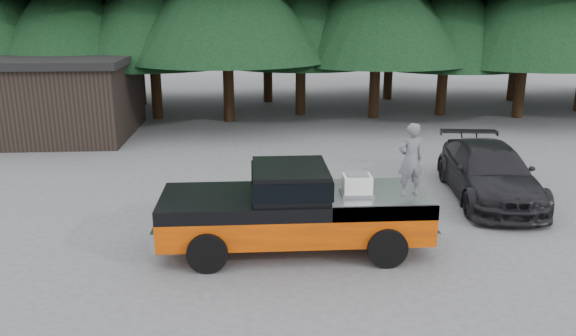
{
  "coord_description": "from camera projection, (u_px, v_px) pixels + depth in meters",
  "views": [
    {
      "loc": [
        0.05,
        -11.77,
        5.23
      ],
      "look_at": [
        0.82,
        0.0,
        1.82
      ],
      "focal_mm": 35.0,
      "sensor_mm": 36.0,
      "label": 1
    }
  ],
  "objects": [
    {
      "name": "man_on_bed",
      "position": [
        411.0,
        160.0,
        11.82
      ],
      "size": [
        0.64,
        0.49,
        1.58
      ],
      "primitive_type": "imported",
      "rotation": [
        0.0,
        0.0,
        3.35
      ],
      "color": "#515157",
      "rests_on": "pickup_truck"
    },
    {
      "name": "air_compressor",
      "position": [
        357.0,
        185.0,
        12.02
      ],
      "size": [
        0.61,
        0.51,
        0.41
      ],
      "primitive_type": "cube",
      "rotation": [
        0.0,
        0.0,
        -0.02
      ],
      "color": "silver",
      "rests_on": "pickup_truck"
    },
    {
      "name": "utility_building",
      "position": [
        32.0,
        96.0,
        23.21
      ],
      "size": [
        8.4,
        6.4,
        3.3
      ],
      "color": "black",
      "rests_on": "ground"
    },
    {
      "name": "pickup_truck",
      "position": [
        294.0,
        221.0,
        12.39
      ],
      "size": [
        6.0,
        2.04,
        1.33
      ],
      "primitive_type": null,
      "color": "#DE4700",
      "rests_on": "ground"
    },
    {
      "name": "ground",
      "position": [
        252.0,
        246.0,
        12.73
      ],
      "size": [
        120.0,
        120.0,
        0.0
      ],
      "primitive_type": "plane",
      "color": "#4B4B4D",
      "rests_on": "ground"
    },
    {
      "name": "parked_car",
      "position": [
        489.0,
        172.0,
        15.71
      ],
      "size": [
        2.7,
        5.39,
        1.5
      ],
      "primitive_type": "imported",
      "rotation": [
        0.0,
        0.0,
        -0.12
      ],
      "color": "black",
      "rests_on": "ground"
    },
    {
      "name": "truck_cab",
      "position": [
        290.0,
        180.0,
        12.11
      ],
      "size": [
        1.66,
        1.9,
        0.59
      ],
      "primitive_type": "cube",
      "color": "black",
      "rests_on": "pickup_truck"
    }
  ]
}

